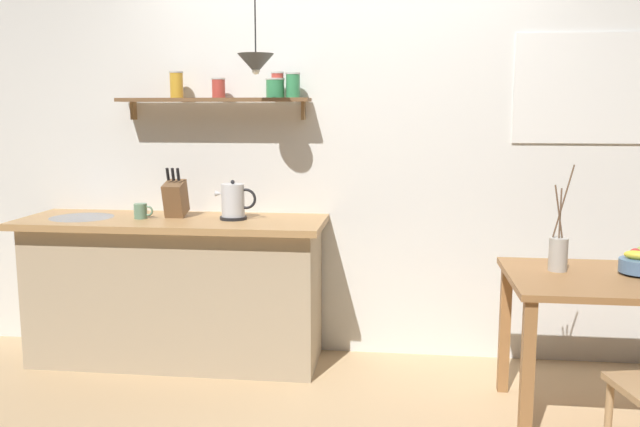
% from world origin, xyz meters
% --- Properties ---
extents(ground_plane, '(14.00, 14.00, 0.00)m').
position_xyz_m(ground_plane, '(0.00, 0.00, 0.00)').
color(ground_plane, tan).
extents(back_wall, '(6.80, 0.11, 2.70)m').
position_xyz_m(back_wall, '(0.21, 0.65, 1.35)').
color(back_wall, white).
rests_on(back_wall, ground_plane).
extents(kitchen_counter, '(1.83, 0.63, 0.89)m').
position_xyz_m(kitchen_counter, '(-1.00, 0.32, 0.45)').
color(kitchen_counter, tan).
rests_on(kitchen_counter, ground_plane).
extents(wall_shelf, '(1.18, 0.20, 0.29)m').
position_xyz_m(wall_shelf, '(-0.67, 0.49, 1.64)').
color(wall_shelf, brown).
extents(dining_table, '(1.00, 0.77, 0.74)m').
position_xyz_m(dining_table, '(1.39, -0.24, 0.63)').
color(dining_table, '#9E6B3D').
rests_on(dining_table, ground_plane).
extents(fruit_bowl, '(0.20, 0.20, 0.14)m').
position_xyz_m(fruit_bowl, '(1.52, -0.18, 0.80)').
color(fruit_bowl, '#51759E').
rests_on(fruit_bowl, dining_table).
extents(twig_vase, '(0.10, 0.09, 0.53)m').
position_xyz_m(twig_vase, '(1.14, -0.15, 0.84)').
color(twig_vase, '#B7B2A8').
rests_on(twig_vase, dining_table).
extents(electric_kettle, '(0.25, 0.16, 0.24)m').
position_xyz_m(electric_kettle, '(-0.62, 0.32, 1.00)').
color(electric_kettle, black).
rests_on(electric_kettle, kitchen_counter).
extents(knife_block, '(0.11, 0.19, 0.30)m').
position_xyz_m(knife_block, '(-0.99, 0.35, 1.01)').
color(knife_block, brown).
rests_on(knife_block, kitchen_counter).
extents(coffee_mug_by_sink, '(0.12, 0.08, 0.09)m').
position_xyz_m(coffee_mug_by_sink, '(-1.18, 0.28, 0.94)').
color(coffee_mug_by_sink, slate).
rests_on(coffee_mug_by_sink, kitchen_counter).
extents(pendant_lamp, '(0.20, 0.20, 0.49)m').
position_xyz_m(pendant_lamp, '(-0.44, 0.16, 1.79)').
color(pendant_lamp, black).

